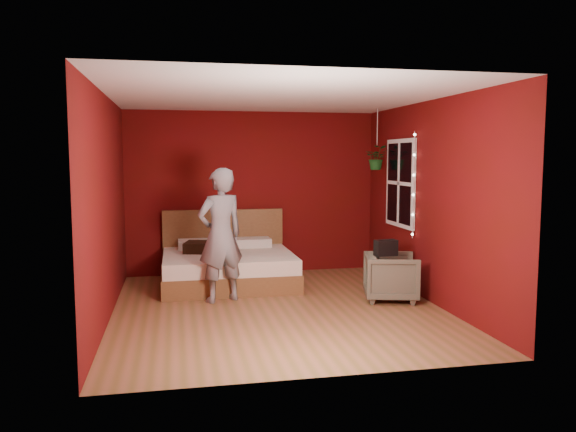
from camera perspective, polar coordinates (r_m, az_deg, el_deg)
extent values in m
plane|color=brown|center=(7.08, -1.05, -9.34)|extent=(4.50, 4.50, 0.00)
cube|color=#59090D|center=(9.08, -3.64, 2.36)|extent=(4.00, 0.02, 2.60)
cube|color=#59090D|center=(4.66, 3.93, -1.09)|extent=(4.00, 0.02, 2.60)
cube|color=#59090D|center=(6.79, -18.00, 0.85)|extent=(0.02, 4.50, 2.60)
cube|color=#59090D|center=(7.48, 14.26, 1.41)|extent=(0.02, 4.50, 2.60)
cube|color=silver|center=(6.87, -1.09, 12.14)|extent=(4.00, 4.50, 0.02)
cube|color=white|center=(8.27, 11.34, 3.29)|extent=(0.04, 0.97, 1.27)
cube|color=black|center=(8.27, 11.25, 3.29)|extent=(0.02, 0.85, 1.15)
cube|color=white|center=(8.27, 11.21, 3.29)|extent=(0.03, 0.05, 1.15)
cube|color=white|center=(8.27, 11.21, 3.29)|extent=(0.03, 0.85, 0.05)
cylinder|color=silver|center=(7.78, 12.63, 3.10)|extent=(0.01, 0.01, 1.45)
sphere|color=#FFF2CC|center=(7.84, 12.52, -1.83)|extent=(0.04, 0.04, 0.04)
sphere|color=#FFF2CC|center=(7.81, 12.56, 0.13)|extent=(0.04, 0.04, 0.04)
sphere|color=#FFF2CC|center=(7.79, 12.61, 2.11)|extent=(0.04, 0.04, 0.04)
sphere|color=#FFF2CC|center=(7.77, 12.66, 4.09)|extent=(0.04, 0.04, 0.04)
sphere|color=#FFF2CC|center=(7.77, 12.70, 6.08)|extent=(0.04, 0.04, 0.04)
sphere|color=#FFF2CC|center=(7.78, 12.75, 8.07)|extent=(0.04, 0.04, 0.04)
cube|color=brown|center=(8.33, -6.07, -6.10)|extent=(1.90, 1.62, 0.27)
cube|color=silver|center=(8.28, -6.09, -4.49)|extent=(1.86, 1.58, 0.21)
cube|color=brown|center=(9.02, -6.56, -2.66)|extent=(1.90, 0.08, 1.05)
cube|color=silver|center=(8.76, -9.23, -2.83)|extent=(0.57, 0.36, 0.13)
cube|color=silver|center=(8.83, -3.67, -2.69)|extent=(0.57, 0.36, 0.13)
imported|color=gray|center=(7.31, -6.87, -1.94)|extent=(0.75, 0.63, 1.74)
imported|color=#595746|center=(7.53, 10.45, -6.09)|extent=(0.83, 0.81, 0.62)
cube|color=black|center=(7.29, 9.91, -3.19)|extent=(0.30, 0.17, 0.20)
cube|color=black|center=(8.40, -8.92, -3.13)|extent=(0.52, 0.52, 0.15)
cylinder|color=silver|center=(8.68, 9.06, 8.90)|extent=(0.01, 0.01, 0.55)
imported|color=#185117|center=(8.67, 9.01, 5.87)|extent=(0.42, 0.39, 0.37)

